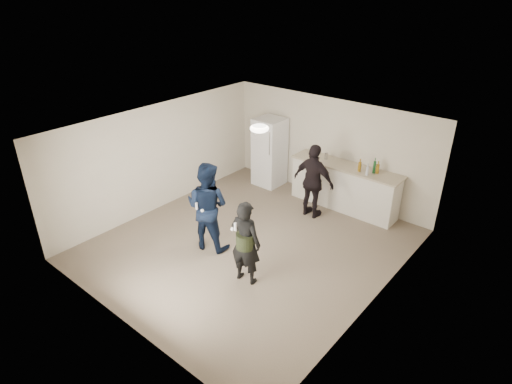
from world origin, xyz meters
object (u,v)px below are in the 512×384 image
Objects in this scene: counter at (344,188)px; man at (207,206)px; spectator at (314,182)px; fridge at (270,152)px; woman at (246,242)px; shaker at (326,156)px.

counter is 1.40× the size of man.
counter is 0.95m from spectator.
spectator is at bearing -21.89° from fridge.
spectator is (-0.35, -0.81, 0.35)m from counter.
shaker is at bearing -89.65° from woman.
shaker is 0.11× the size of woman.
counter is 3.60m from woman.
man is (-0.71, -3.27, -0.25)m from shaker.
spectator is (0.22, -0.85, -0.30)m from shaker.
fridge is 1.99m from spectator.
fridge is 4.17m from woman.
spectator is at bearing -75.67° from shaker.
man is (0.92, -3.16, 0.03)m from fridge.
man is at bearing -102.23° from shaker.
woman is at bearing 98.14° from spectator.
woman is at bearing -80.53° from shaker.
counter is at bearing -98.56° from woman.
shaker is 0.93m from spectator.
fridge is 3.29m from man.
fridge is (-2.20, -0.07, 0.38)m from counter.
spectator is (-0.39, 2.78, 0.06)m from woman.
fridge is 1.03× the size of spectator.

